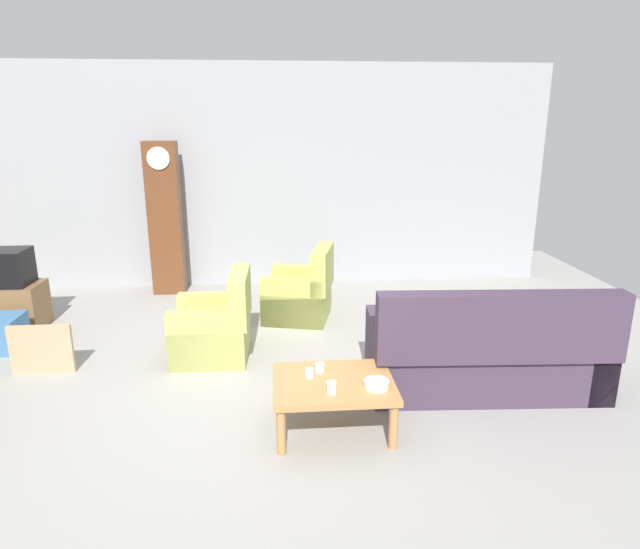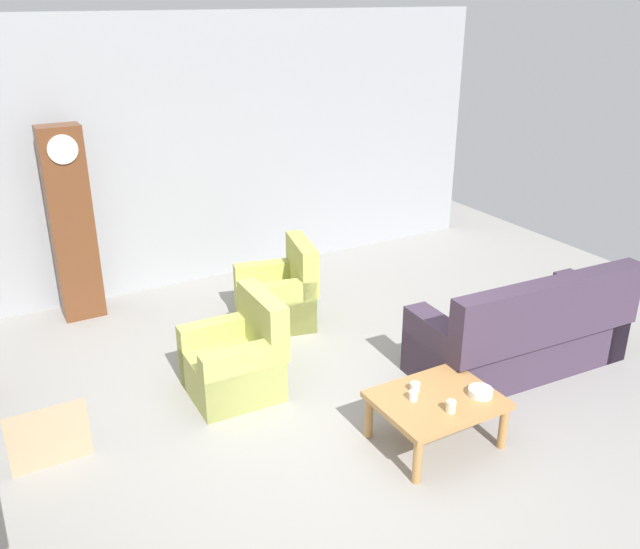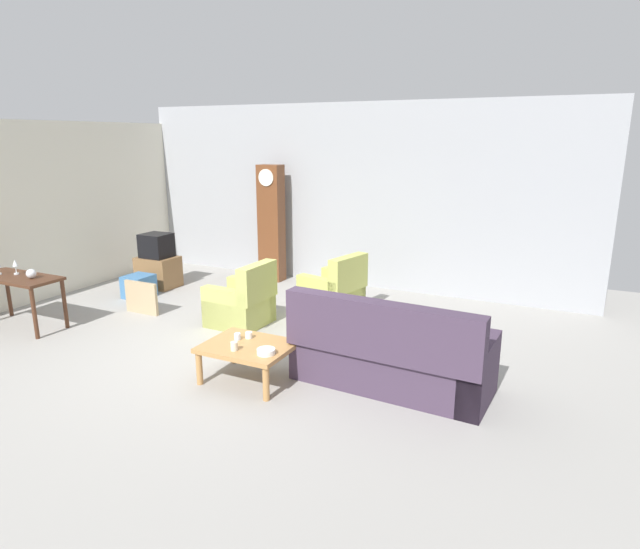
{
  "view_description": "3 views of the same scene",
  "coord_description": "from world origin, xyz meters",
  "px_view_note": "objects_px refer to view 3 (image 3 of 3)",
  "views": [
    {
      "loc": [
        0.16,
        -4.55,
        2.42
      ],
      "look_at": [
        0.56,
        0.32,
        1.03
      ],
      "focal_mm": 30.64,
      "sensor_mm": 36.0,
      "label": 1
    },
    {
      "loc": [
        -2.46,
        -4.13,
        3.38
      ],
      "look_at": [
        0.35,
        0.81,
        1.0
      ],
      "focal_mm": 37.84,
      "sensor_mm": 36.0,
      "label": 2
    },
    {
      "loc": [
        3.7,
        -5.22,
        2.63
      ],
      "look_at": [
        0.77,
        0.81,
        0.9
      ],
      "focal_mm": 30.03,
      "sensor_mm": 36.0,
      "label": 3
    }
  ],
  "objects_px": {
    "coffee_table_wood": "(248,349)",
    "grandfather_clock": "(271,223)",
    "cup_cream_tall": "(234,346)",
    "armchair_olive_far": "(334,293)",
    "armchair_olive_near": "(242,304)",
    "wine_glass_short": "(15,265)",
    "couch_floral": "(389,356)",
    "cup_white_porcelain": "(249,335)",
    "bowl_white_stacked": "(266,351)",
    "storage_box_blue": "(139,286)",
    "tv_stand_cabinet": "(158,272)",
    "tv_crt": "(156,245)",
    "framed_picture_leaning": "(141,298)",
    "cup_blue_rimmed": "(237,336)",
    "console_table_dark": "(18,283)",
    "glass_dome_cloche": "(31,274)"
  },
  "relations": [
    {
      "from": "grandfather_clock",
      "to": "glass_dome_cloche",
      "type": "bearing_deg",
      "value": -112.88
    },
    {
      "from": "tv_stand_cabinet",
      "to": "coffee_table_wood",
      "type": "bearing_deg",
      "value": -35.11
    },
    {
      "from": "cup_cream_tall",
      "to": "wine_glass_short",
      "type": "xyz_separation_m",
      "value": [
        -3.91,
        0.32,
        0.41
      ]
    },
    {
      "from": "storage_box_blue",
      "to": "coffee_table_wood",
      "type": "bearing_deg",
      "value": -28.54
    },
    {
      "from": "armchair_olive_far",
      "to": "wine_glass_short",
      "type": "xyz_separation_m",
      "value": [
        -3.81,
        -2.45,
        0.58
      ]
    },
    {
      "from": "armchair_olive_near",
      "to": "wine_glass_short",
      "type": "bearing_deg",
      "value": -154.21
    },
    {
      "from": "wine_glass_short",
      "to": "bowl_white_stacked",
      "type": "bearing_deg",
      "value": -3.41
    },
    {
      "from": "coffee_table_wood",
      "to": "grandfather_clock",
      "type": "xyz_separation_m",
      "value": [
        -1.97,
        3.81,
        0.71
      ]
    },
    {
      "from": "armchair_olive_far",
      "to": "bowl_white_stacked",
      "type": "bearing_deg",
      "value": -80.52
    },
    {
      "from": "console_table_dark",
      "to": "cup_blue_rimmed",
      "type": "height_order",
      "value": "console_table_dark"
    },
    {
      "from": "cup_white_porcelain",
      "to": "framed_picture_leaning",
      "type": "bearing_deg",
      "value": 158.09
    },
    {
      "from": "cup_white_porcelain",
      "to": "bowl_white_stacked",
      "type": "relative_size",
      "value": 0.42
    },
    {
      "from": "cup_white_porcelain",
      "to": "bowl_white_stacked",
      "type": "bearing_deg",
      "value": -36.41
    },
    {
      "from": "cup_blue_rimmed",
      "to": "wine_glass_short",
      "type": "height_order",
      "value": "wine_glass_short"
    },
    {
      "from": "cup_cream_tall",
      "to": "wine_glass_short",
      "type": "bearing_deg",
      "value": 175.34
    },
    {
      "from": "cup_cream_tall",
      "to": "wine_glass_short",
      "type": "height_order",
      "value": "wine_glass_short"
    },
    {
      "from": "couch_floral",
      "to": "cup_cream_tall",
      "type": "height_order",
      "value": "couch_floral"
    },
    {
      "from": "tv_stand_cabinet",
      "to": "storage_box_blue",
      "type": "relative_size",
      "value": 1.53
    },
    {
      "from": "tv_stand_cabinet",
      "to": "tv_crt",
      "type": "distance_m",
      "value": 0.48
    },
    {
      "from": "tv_crt",
      "to": "cup_blue_rimmed",
      "type": "distance_m",
      "value": 4.18
    },
    {
      "from": "tv_crt",
      "to": "storage_box_blue",
      "type": "distance_m",
      "value": 0.88
    },
    {
      "from": "cup_blue_rimmed",
      "to": "storage_box_blue",
      "type": "bearing_deg",
      "value": 151.05
    },
    {
      "from": "framed_picture_leaning",
      "to": "cup_cream_tall",
      "type": "height_order",
      "value": "cup_cream_tall"
    },
    {
      "from": "tv_stand_cabinet",
      "to": "cup_blue_rimmed",
      "type": "distance_m",
      "value": 4.18
    },
    {
      "from": "storage_box_blue",
      "to": "console_table_dark",
      "type": "bearing_deg",
      "value": -103.57
    },
    {
      "from": "glass_dome_cloche",
      "to": "cup_blue_rimmed",
      "type": "bearing_deg",
      "value": 0.13
    },
    {
      "from": "cup_cream_tall",
      "to": "bowl_white_stacked",
      "type": "xyz_separation_m",
      "value": [
        0.36,
        0.06,
        -0.02
      ]
    },
    {
      "from": "console_table_dark",
      "to": "wine_glass_short",
      "type": "relative_size",
      "value": 6.06
    },
    {
      "from": "cup_blue_rimmed",
      "to": "cup_cream_tall",
      "type": "bearing_deg",
      "value": -61.79
    },
    {
      "from": "coffee_table_wood",
      "to": "storage_box_blue",
      "type": "relative_size",
      "value": 2.16
    },
    {
      "from": "cup_cream_tall",
      "to": "grandfather_clock",
      "type": "bearing_deg",
      "value": 115.74
    },
    {
      "from": "armchair_olive_far",
      "to": "coffee_table_wood",
      "type": "bearing_deg",
      "value": -87.07
    },
    {
      "from": "armchair_olive_far",
      "to": "coffee_table_wood",
      "type": "xyz_separation_m",
      "value": [
        0.13,
        -2.56,
        0.06
      ]
    },
    {
      "from": "tv_stand_cabinet",
      "to": "storage_box_blue",
      "type": "xyz_separation_m",
      "value": [
        0.16,
        -0.65,
        -0.08
      ]
    },
    {
      "from": "cup_white_porcelain",
      "to": "cup_blue_rimmed",
      "type": "bearing_deg",
      "value": -133.5
    },
    {
      "from": "glass_dome_cloche",
      "to": "cup_cream_tall",
      "type": "bearing_deg",
      "value": -4.37
    },
    {
      "from": "console_table_dark",
      "to": "wine_glass_short",
      "type": "bearing_deg",
      "value": 144.94
    },
    {
      "from": "tv_stand_cabinet",
      "to": "grandfather_clock",
      "type": "bearing_deg",
      "value": 39.23
    },
    {
      "from": "tv_crt",
      "to": "framed_picture_leaning",
      "type": "bearing_deg",
      "value": -57.25
    },
    {
      "from": "armchair_olive_near",
      "to": "cup_white_porcelain",
      "type": "distance_m",
      "value": 1.66
    },
    {
      "from": "framed_picture_leaning",
      "to": "wine_glass_short",
      "type": "bearing_deg",
      "value": -136.87
    },
    {
      "from": "couch_floral",
      "to": "bowl_white_stacked",
      "type": "relative_size",
      "value": 11.01
    },
    {
      "from": "couch_floral",
      "to": "cup_white_porcelain",
      "type": "relative_size",
      "value": 26.47
    },
    {
      "from": "armchair_olive_near",
      "to": "grandfather_clock",
      "type": "xyz_separation_m",
      "value": [
        -0.89,
        2.32,
        0.77
      ]
    },
    {
      "from": "couch_floral",
      "to": "storage_box_blue",
      "type": "relative_size",
      "value": 4.82
    },
    {
      "from": "tv_crt",
      "to": "cup_cream_tall",
      "type": "xyz_separation_m",
      "value": [
        3.53,
        -2.72,
        -0.29
      ]
    },
    {
      "from": "console_table_dark",
      "to": "framed_picture_leaning",
      "type": "distance_m",
      "value": 1.66
    },
    {
      "from": "coffee_table_wood",
      "to": "cup_blue_rimmed",
      "type": "xyz_separation_m",
      "value": [
        -0.18,
        0.07,
        0.1
      ]
    },
    {
      "from": "bowl_white_stacked",
      "to": "glass_dome_cloche",
      "type": "bearing_deg",
      "value": 176.98
    },
    {
      "from": "cup_white_porcelain",
      "to": "armchair_olive_far",
      "type": "bearing_deg",
      "value": 90.87
    }
  ]
}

